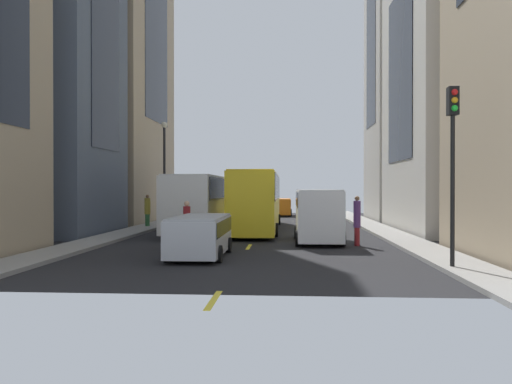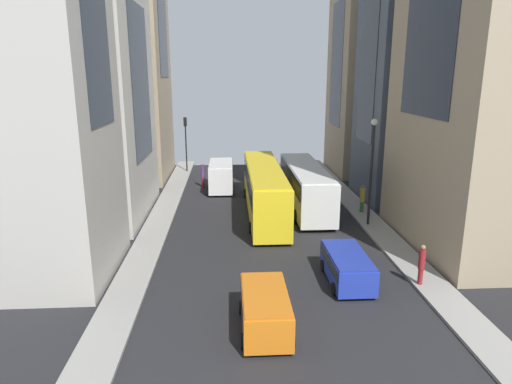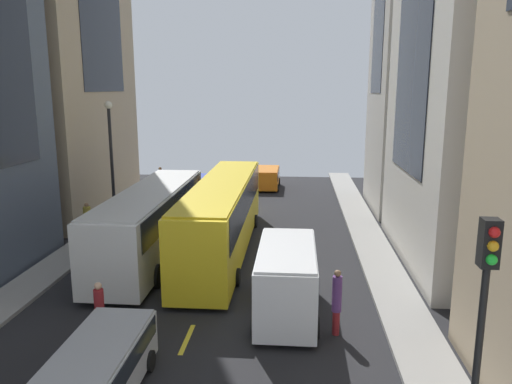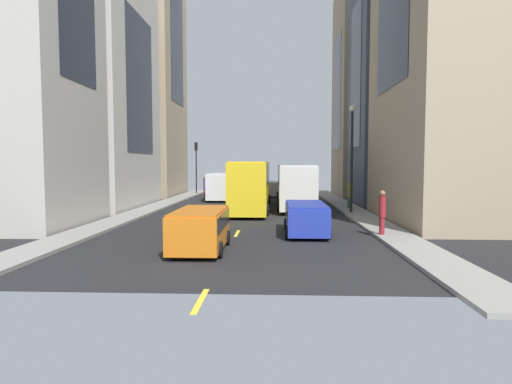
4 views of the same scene
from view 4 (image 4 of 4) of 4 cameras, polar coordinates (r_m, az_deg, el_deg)
ground_plane at (r=31.74m, az=-0.87°, el=-2.48°), size 40.84×40.84×0.00m
sidewalk_west at (r=32.18m, az=12.59°, el=-2.35°), size 1.85×44.00×0.15m
sidewalk_east at (r=33.03m, az=-13.98°, el=-2.21°), size 1.85×44.00×0.15m
lane_stripe_0 at (r=52.65m, az=0.47°, el=0.01°), size 0.16×2.00×0.01m
lane_stripe_1 at (r=42.18m, az=-0.03°, el=-0.92°), size 0.16×2.00×0.01m
lane_stripe_2 at (r=31.74m, az=-0.87°, el=-2.46°), size 0.16×2.00×0.01m
lane_stripe_3 at (r=21.36m, az=-2.54°, el=-5.52°), size 0.16×2.00×0.01m
lane_stripe_4 at (r=11.21m, az=-7.40°, el=-14.16°), size 0.16×2.00×0.01m
building_west_0 at (r=48.94m, az=14.46°, el=12.66°), size 6.27×8.97×22.23m
building_west_1 at (r=39.06m, az=20.49°, el=14.35°), size 9.90×7.64×21.56m
building_east_1 at (r=37.09m, az=-22.29°, el=13.06°), size 9.47×11.32×19.24m
city_bus_white at (r=34.12m, az=5.17°, el=1.33°), size 2.80×12.14×3.35m
streetcar_yellow at (r=32.97m, az=-0.51°, el=1.46°), size 2.70×14.42×3.59m
delivery_van_white at (r=40.31m, az=-4.74°, el=0.99°), size 2.25×5.13×2.58m
car_blue_0 at (r=21.07m, az=6.66°, el=-3.19°), size 2.08×4.32×1.53m
car_silver_1 at (r=45.39m, az=2.18°, el=0.57°), size 2.06×4.55×1.57m
car_orange_2 at (r=17.15m, az=-7.46°, el=-4.59°), size 2.08×4.13×1.64m
pedestrian_waiting_curb at (r=20.83m, az=16.44°, el=-2.41°), size 0.32×0.32×2.06m
pedestrian_crossing_near at (r=32.79m, az=12.35°, el=-0.19°), size 0.39×0.39×2.07m
pedestrian_walking_far at (r=41.86m, az=-6.81°, el=0.69°), size 0.32×0.32×2.29m
pedestrian_crossing_mid at (r=42.48m, az=3.68°, el=0.60°), size 0.32×0.32×2.07m
traffic_light_near_corner at (r=48.78m, az=-7.96°, el=4.52°), size 0.32×0.44×5.71m
streetlamp_near at (r=29.82m, az=12.64°, el=5.84°), size 0.44×0.44×7.25m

